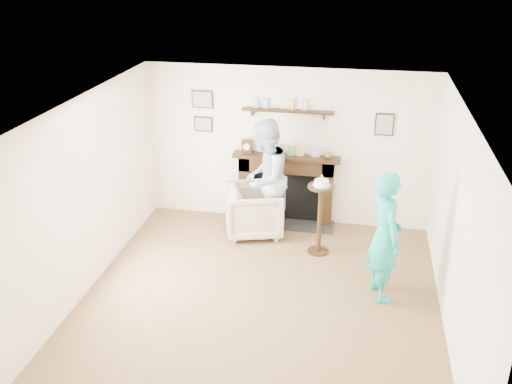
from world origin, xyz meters
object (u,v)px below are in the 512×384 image
armchair (254,233)px  woman (379,295)px  pedestal_table (320,206)px  man (264,234)px

armchair → woman: (1.92, -1.39, 0.00)m
pedestal_table → man: bearing=154.8°
man → pedestal_table: size_ratio=1.52×
armchair → pedestal_table: (1.04, -0.41, 0.75)m
man → woman: bearing=62.6°
man → pedestal_table: pedestal_table is taller
armchair → woman: woman is taller
man → armchair: bearing=-79.0°
armchair → pedestal_table: 1.35m
armchair → man: size_ratio=0.46×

